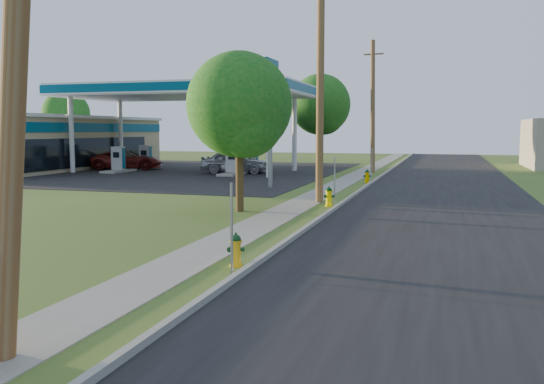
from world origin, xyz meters
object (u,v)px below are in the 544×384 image
(fuel_pump_se, at_px, (252,162))
(price_pylon, at_px, (270,86))
(car_red, at_px, (127,160))
(fuel_pump_sw, at_px, (146,160))
(tree_lot, at_px, (321,107))
(hydrant_near, at_px, (236,250))
(fuel_pump_nw, at_px, (118,163))
(car_silver, at_px, (235,162))
(tree_back, at_px, (66,116))
(hydrant_mid, at_px, (329,197))
(utility_pole_far, at_px, (373,106))
(fuel_pump_ne, at_px, (233,165))
(hydrant_far, at_px, (367,176))
(utility_pole_mid, at_px, (320,86))
(tree_verge, at_px, (241,109))

(fuel_pump_se, height_order, price_pylon, price_pylon)
(car_red, bearing_deg, fuel_pump_sw, -60.79)
(tree_lot, relative_size, hydrant_near, 10.04)
(fuel_pump_nw, xyz_separation_m, car_silver, (8.56, 1.69, 0.12))
(fuel_pump_nw, height_order, tree_back, tree_back)
(tree_lot, distance_m, hydrant_mid, 26.94)
(utility_pole_far, bearing_deg, hydrant_mid, -88.05)
(fuel_pump_se, distance_m, car_silver, 2.35)
(tree_back, xyz_separation_m, hydrant_near, (31.43, -36.63, -4.12))
(price_pylon, bearing_deg, hydrant_mid, -55.68)
(car_red, distance_m, car_silver, 9.59)
(fuel_pump_ne, bearing_deg, car_red, 164.02)
(tree_back, distance_m, hydrant_far, 35.12)
(tree_lot, xyz_separation_m, car_silver, (-4.11, -10.01, -4.26))
(fuel_pump_se, height_order, car_silver, fuel_pump_se)
(fuel_pump_se, bearing_deg, car_silver, -100.84)
(utility_pole_mid, bearing_deg, fuel_pump_se, 117.63)
(fuel_pump_nw, height_order, hydrant_far, fuel_pump_nw)
(tree_lot, height_order, tree_back, tree_lot)
(tree_lot, bearing_deg, car_silver, -112.32)
(price_pylon, distance_m, tree_back, 32.96)
(utility_pole_far, height_order, hydrant_far, utility_pole_far)
(utility_pole_far, xyz_separation_m, tree_back, (-30.77, 6.57, -0.29))
(fuel_pump_nw, xyz_separation_m, hydrant_mid, (18.55, -14.17, -0.32))
(fuel_pump_nw, height_order, tree_verge, tree_verge)
(price_pylon, bearing_deg, car_red, 145.32)
(tree_verge, bearing_deg, tree_lot, 96.02)
(utility_pole_mid, height_order, fuel_pump_se, utility_pole_mid)
(utility_pole_mid, bearing_deg, tree_verge, -121.66)
(utility_pole_far, bearing_deg, fuel_pump_ne, -150.67)
(tree_back, bearing_deg, car_silver, -24.76)
(fuel_pump_nw, relative_size, car_red, 0.58)
(price_pylon, bearing_deg, tree_lot, 93.97)
(fuel_pump_sw, bearing_deg, hydrant_mid, -44.40)
(fuel_pump_sw, xyz_separation_m, tree_back, (-12.87, 7.57, 3.79))
(tree_back, xyz_separation_m, car_silver, (21.42, -9.88, -3.67))
(hydrant_near, xyz_separation_m, hydrant_far, (0.10, 21.74, 0.01))
(utility_pole_far, height_order, tree_verge, utility_pole_far)
(hydrant_far, bearing_deg, fuel_pump_ne, 161.05)
(utility_pole_mid, distance_m, price_pylon, 6.76)
(utility_pole_mid, distance_m, hydrant_mid, 4.74)
(fuel_pump_sw, xyz_separation_m, car_silver, (8.56, -2.31, 0.12))
(utility_pole_mid, bearing_deg, hydrant_near, -86.84)
(fuel_pump_nw, xyz_separation_m, car_red, (-0.96, 2.85, 0.04))
(fuel_pump_sw, distance_m, car_red, 1.50)
(fuel_pump_se, height_order, hydrant_near, fuel_pump_se)
(tree_back, distance_m, hydrant_mid, 40.82)
(hydrant_near, distance_m, hydrant_far, 21.74)
(tree_lot, xyz_separation_m, car_red, (-13.63, -8.85, -4.33))
(fuel_pump_se, xyz_separation_m, hydrant_mid, (9.55, -18.17, -0.32))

